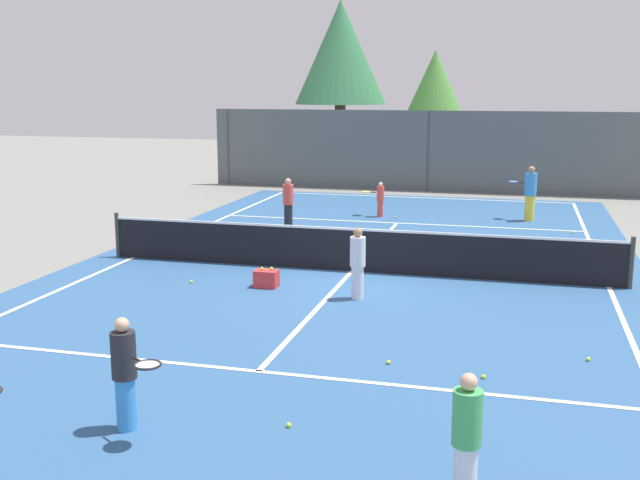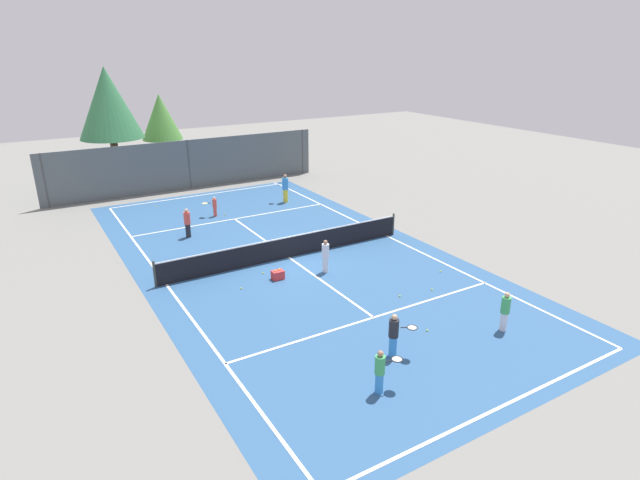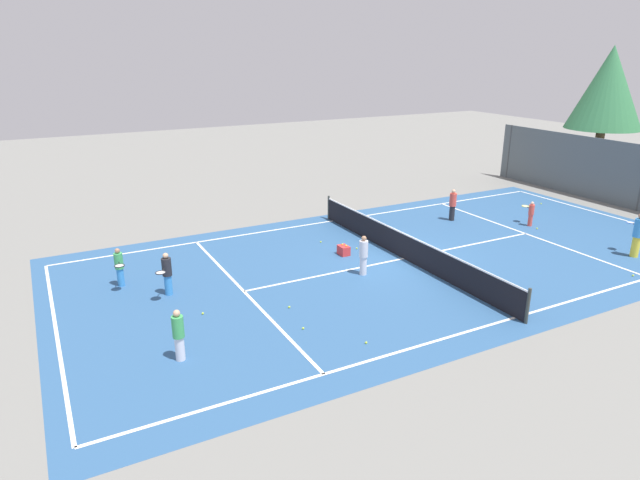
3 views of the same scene
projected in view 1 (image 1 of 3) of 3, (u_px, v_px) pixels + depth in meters
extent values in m
plane|color=slate|center=(352.00, 271.00, 17.21)|extent=(80.00, 80.00, 0.00)
cube|color=#2D5684|center=(352.00, 271.00, 17.21)|extent=(13.00, 25.00, 0.00)
cube|color=white|center=(133.00, 257.00, 18.59)|extent=(0.10, 24.00, 0.01)
cube|color=white|center=(609.00, 287.00, 15.83)|extent=(0.10, 24.00, 0.01)
cube|color=white|center=(421.00, 198.00, 28.58)|extent=(11.00, 0.10, 0.01)
cube|color=white|center=(258.00, 371.00, 11.15)|extent=(11.00, 0.10, 0.01)
cube|color=white|center=(397.00, 223.00, 23.27)|extent=(11.00, 0.10, 0.01)
cube|color=white|center=(352.00, 271.00, 17.21)|extent=(0.10, 12.80, 0.01)
cylinder|color=#333833|center=(117.00, 235.00, 18.58)|extent=(0.10, 0.10, 1.10)
cylinder|color=#333833|center=(632.00, 263.00, 15.62)|extent=(0.10, 0.10, 1.10)
cube|color=black|center=(352.00, 251.00, 17.12)|extent=(11.80, 0.03, 0.95)
cube|color=white|center=(352.00, 229.00, 17.02)|extent=(11.80, 0.04, 0.05)
cube|color=#515B60|center=(428.00, 151.00, 30.16)|extent=(18.00, 0.06, 3.20)
cylinder|color=#3F4447|center=(228.00, 147.00, 32.29)|extent=(0.12, 0.12, 3.20)
cylinder|color=#3F4447|center=(428.00, 151.00, 30.16)|extent=(0.12, 0.12, 3.20)
cylinder|color=brown|center=(340.00, 143.00, 33.18)|extent=(0.47, 0.47, 3.38)
cone|color=#337547|center=(341.00, 52.00, 32.41)|extent=(3.93, 3.93, 4.36)
cylinder|color=brown|center=(433.00, 149.00, 34.73)|extent=(0.42, 0.42, 2.60)
cone|color=#4C8E3D|center=(435.00, 85.00, 34.16)|extent=(2.83, 2.83, 3.14)
cylinder|color=#232328|center=(288.00, 216.00, 22.57)|extent=(0.25, 0.25, 0.68)
cylinder|color=#E54C3F|center=(288.00, 195.00, 22.44)|extent=(0.31, 0.31, 0.60)
sphere|color=tan|center=(288.00, 181.00, 22.36)|extent=(0.19, 0.19, 0.19)
cylinder|color=silver|center=(465.00, 475.00, 7.54)|extent=(0.24, 0.24, 0.65)
cylinder|color=#3FA559|center=(467.00, 418.00, 7.42)|extent=(0.30, 0.30, 0.57)
sphere|color=tan|center=(469.00, 382.00, 7.35)|extent=(0.18, 0.18, 0.18)
cylinder|color=silver|center=(357.00, 282.00, 14.92)|extent=(0.24, 0.24, 0.67)
cylinder|color=silver|center=(358.00, 252.00, 14.80)|extent=(0.31, 0.31, 0.58)
sphere|color=#A37556|center=(358.00, 232.00, 14.72)|extent=(0.18, 0.18, 0.18)
cylinder|color=#388CD8|center=(126.00, 404.00, 9.22)|extent=(0.24, 0.24, 0.66)
cylinder|color=#232328|center=(124.00, 355.00, 9.10)|extent=(0.30, 0.30, 0.58)
sphere|color=tan|center=(122.00, 325.00, 9.02)|extent=(0.18, 0.18, 0.18)
cylinder|color=black|center=(136.00, 359.00, 8.88)|extent=(0.19, 0.13, 0.03)
torus|color=black|center=(148.00, 365.00, 8.70)|extent=(0.45, 0.45, 0.03)
cylinder|color=silver|center=(148.00, 365.00, 8.70)|extent=(0.38, 0.38, 0.00)
cylinder|color=#E54C3F|center=(380.00, 209.00, 24.39)|extent=(0.19, 0.19, 0.52)
cylinder|color=#E54C3F|center=(380.00, 194.00, 24.29)|extent=(0.24, 0.24, 0.46)
sphere|color=beige|center=(381.00, 184.00, 24.23)|extent=(0.14, 0.14, 0.14)
cylinder|color=black|center=(373.00, 192.00, 24.43)|extent=(0.20, 0.09, 0.03)
torus|color=yellow|center=(366.00, 192.00, 24.56)|extent=(0.41, 0.41, 0.03)
cylinder|color=silver|center=(366.00, 192.00, 24.56)|extent=(0.35, 0.35, 0.00)
cylinder|color=yellow|center=(529.00, 208.00, 23.63)|extent=(0.29, 0.29, 0.80)
cylinder|color=#388CD8|center=(531.00, 184.00, 23.48)|extent=(0.37, 0.37, 0.70)
sphere|color=#A37556|center=(532.00, 170.00, 23.39)|extent=(0.22, 0.22, 0.22)
cylinder|color=black|center=(521.00, 182.00, 23.69)|extent=(0.19, 0.12, 0.03)
torus|color=blue|center=(514.00, 182.00, 23.85)|extent=(0.44, 0.44, 0.03)
cylinder|color=silver|center=(514.00, 182.00, 23.85)|extent=(0.37, 0.37, 0.00)
cube|color=red|center=(266.00, 279.00, 15.84)|extent=(0.48, 0.34, 0.36)
sphere|color=#CCE533|center=(262.00, 268.00, 15.82)|extent=(0.07, 0.07, 0.07)
sphere|color=#CCE533|center=(271.00, 268.00, 15.82)|extent=(0.07, 0.07, 0.07)
sphere|color=#CCE533|center=(389.00, 362.00, 11.44)|extent=(0.07, 0.07, 0.07)
sphere|color=#CCE533|center=(588.00, 359.00, 11.57)|extent=(0.07, 0.07, 0.07)
sphere|color=#CCE533|center=(289.00, 425.00, 9.32)|extent=(0.07, 0.07, 0.07)
sphere|color=#CCE533|center=(483.00, 377.00, 10.87)|extent=(0.07, 0.07, 0.07)
sphere|color=#CCE533|center=(395.00, 217.00, 24.22)|extent=(0.07, 0.07, 0.07)
sphere|color=#CCE533|center=(335.00, 198.00, 28.25)|extent=(0.07, 0.07, 0.07)
sphere|color=#CCE533|center=(191.00, 282.00, 16.17)|extent=(0.07, 0.07, 0.07)
sphere|color=#CCE533|center=(573.00, 232.00, 21.63)|extent=(0.07, 0.07, 0.07)
sphere|color=#CCE533|center=(328.00, 252.00, 19.09)|extent=(0.07, 0.07, 0.07)
sphere|color=#CCE533|center=(265.00, 276.00, 16.68)|extent=(0.07, 0.07, 0.07)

